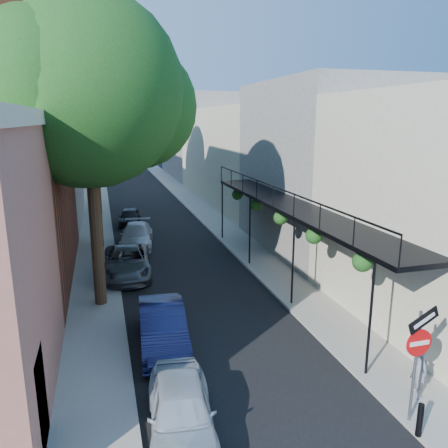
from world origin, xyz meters
TOP-DOWN VIEW (x-y plane):
  - road_surface at (0.00, 30.00)m, footprint 6.00×64.00m
  - sidewalk_left at (-4.00, 30.00)m, footprint 2.00×64.00m
  - sidewalk_right at (4.00, 30.00)m, footprint 2.00×64.00m
  - buildings_left at (-9.30, 28.76)m, footprint 10.10×59.10m
  - buildings_right at (8.99, 29.49)m, footprint 9.80×55.00m
  - sign_post at (3.16, 0.97)m, footprint 0.89×0.17m
  - bollard at (3.00, 0.50)m, footprint 0.14×0.14m
  - oak_near at (-3.37, 10.26)m, footprint 7.48×6.80m
  - oak_mid at (-3.42, 18.23)m, footprint 6.60×6.00m
  - oak_far at (-3.35, 27.27)m, footprint 7.70×7.00m
  - parked_car_a at (-2.09, 2.11)m, footprint 1.87×3.84m
  - parked_car_b at (-1.92, 6.28)m, footprint 1.67×4.12m
  - parked_car_c at (-2.60, 13.17)m, footprint 2.43×4.74m
  - parked_car_d at (-1.77, 17.93)m, footprint 2.30×4.50m
  - parked_car_e at (-1.80, 23.22)m, footprint 1.77×3.53m
  - pedestrian at (4.00, 1.77)m, footprint 0.58×0.70m

SIDE VIEW (x-z plane):
  - road_surface at x=0.00m, z-range 0.00..0.01m
  - sidewalk_left at x=-4.00m, z-range 0.00..0.12m
  - sidewalk_right at x=4.00m, z-range 0.00..0.12m
  - bollard at x=3.00m, z-range 0.12..0.92m
  - parked_car_e at x=-1.80m, z-range 0.00..1.15m
  - parked_car_d at x=-1.77m, z-range 0.00..1.25m
  - parked_car_a at x=-2.09m, z-range 0.00..1.26m
  - parked_car_c at x=-2.60m, z-range 0.00..1.28m
  - parked_car_b at x=-1.92m, z-range 0.00..1.33m
  - pedestrian at x=4.00m, z-range 0.12..1.76m
  - sign_post at x=3.16m, z-range 0.54..3.53m
  - buildings_right at x=8.99m, z-range -0.58..9.42m
  - buildings_left at x=-9.30m, z-range -1.06..10.94m
  - oak_mid at x=-3.42m, z-range 1.96..12.16m
  - oak_near at x=-3.37m, z-range 2.17..13.59m
  - oak_far at x=-3.35m, z-range 2.31..14.21m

